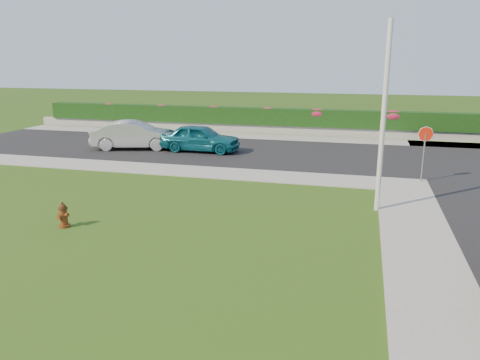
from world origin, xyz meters
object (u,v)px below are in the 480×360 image
(sedan_silver, at_px, (135,135))
(sedan_teal, at_px, (200,138))
(stop_sign, at_px, (425,142))
(utility_pole, at_px, (383,119))
(fire_hydrant, at_px, (63,215))

(sedan_silver, bearing_deg, sedan_teal, -101.45)
(sedan_teal, distance_m, stop_sign, 11.45)
(utility_pole, distance_m, stop_sign, 4.78)
(sedan_silver, xyz_separation_m, stop_sign, (14.51, -3.50, 0.86))
(sedan_teal, distance_m, sedan_silver, 3.74)
(sedan_teal, height_order, sedan_silver, sedan_silver)
(sedan_teal, relative_size, stop_sign, 1.86)
(sedan_silver, distance_m, utility_pole, 15.02)
(fire_hydrant, height_order, sedan_teal, sedan_teal)
(utility_pole, relative_size, stop_sign, 2.65)
(fire_hydrant, distance_m, utility_pole, 10.23)
(sedan_teal, height_order, stop_sign, stop_sign)
(stop_sign, bearing_deg, fire_hydrant, -132.65)
(sedan_teal, relative_size, sedan_silver, 0.91)
(fire_hydrant, relative_size, utility_pole, 0.13)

